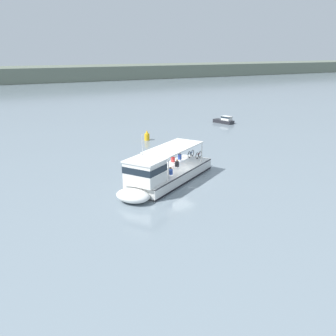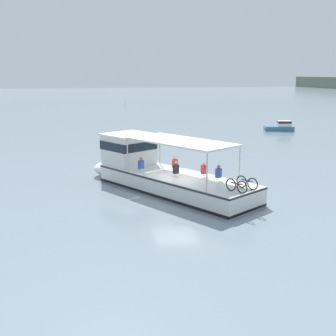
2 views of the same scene
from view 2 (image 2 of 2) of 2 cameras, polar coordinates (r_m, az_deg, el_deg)
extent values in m
plane|color=gray|center=(24.67, 0.99, -3.82)|extent=(400.00, 400.00, 0.00)
cube|color=white|center=(25.34, 0.94, -2.09)|extent=(10.91, 8.30, 1.10)
ellipsoid|color=white|center=(29.95, -7.41, 0.10)|extent=(3.40, 3.66, 1.01)
cube|color=black|center=(25.45, 0.93, -3.07)|extent=(10.93, 8.34, 0.16)
cube|color=#2D2D33|center=(25.22, 0.94, -1.06)|extent=(10.94, 8.36, 0.10)
cube|color=white|center=(28.25, -5.33, 2.50)|extent=(3.63, 3.67, 1.90)
cube|color=#19232D|center=(28.19, -5.34, 3.17)|extent=(3.70, 3.75, 0.56)
cube|color=white|center=(28.09, -5.37, 4.53)|extent=(3.85, 3.89, 0.12)
cube|color=white|center=(24.49, 1.70, 3.61)|extent=(7.26, 5.97, 0.10)
cylinder|color=silver|center=(26.17, -5.49, 1.81)|extent=(0.08, 0.08, 2.00)
cylinder|color=silver|center=(27.90, -1.10, 2.54)|extent=(0.08, 0.08, 2.00)
cylinder|color=silver|center=(21.54, 5.28, -0.53)|extent=(0.08, 0.08, 2.00)
cylinder|color=silver|center=(23.61, 9.63, 0.51)|extent=(0.08, 0.08, 2.00)
cylinder|color=silver|center=(28.19, -5.80, 6.93)|extent=(0.06, 0.06, 2.20)
sphere|color=white|center=(28.94, -1.27, -0.35)|extent=(0.36, 0.36, 0.36)
sphere|color=white|center=(26.66, 3.51, -1.49)|extent=(0.36, 0.36, 0.36)
sphere|color=white|center=(24.72, 8.79, -2.74)|extent=(0.36, 0.36, 0.36)
torus|color=black|center=(21.86, 8.49, -2.23)|extent=(0.60, 0.39, 0.66)
torus|color=black|center=(21.46, 9.97, -2.57)|extent=(0.60, 0.39, 0.66)
cylinder|color=maroon|center=(21.63, 9.23, -2.09)|extent=(0.63, 0.41, 0.06)
torus|color=black|center=(22.56, 9.90, -1.82)|extent=(0.60, 0.39, 0.66)
torus|color=black|center=(22.17, 11.36, -2.13)|extent=(0.60, 0.39, 0.66)
cylinder|color=#1E478C|center=(22.33, 10.64, -1.68)|extent=(0.63, 0.41, 0.06)
cube|color=#2D4CA5|center=(23.72, 6.84, -0.68)|extent=(0.35, 0.39, 0.52)
sphere|color=#9E7051|center=(23.64, 6.87, 0.19)|extent=(0.20, 0.20, 0.20)
cube|color=red|center=(24.53, 4.86, -0.19)|extent=(0.35, 0.39, 0.52)
sphere|color=beige|center=(24.46, 4.88, 0.65)|extent=(0.20, 0.20, 0.20)
cube|color=black|center=(24.54, 1.07, -0.15)|extent=(0.35, 0.39, 0.52)
sphere|color=#9E7051|center=(24.46, 1.08, 0.70)|extent=(0.20, 0.20, 0.20)
cube|color=red|center=(26.10, 0.95, 0.63)|extent=(0.35, 0.39, 0.52)
sphere|color=beige|center=(26.03, 0.96, 1.42)|extent=(0.20, 0.20, 0.20)
cube|color=#2D4CA5|center=(25.81, -3.66, 0.46)|extent=(0.35, 0.39, 0.52)
sphere|color=#9E7051|center=(25.73, -3.67, 1.27)|extent=(0.20, 0.20, 0.20)
cube|color=teal|center=(54.95, 14.73, 5.18)|extent=(2.16, 3.81, 0.56)
cube|color=white|center=(55.02, 15.41, 5.81)|extent=(1.41, 1.83, 0.70)
cube|color=#19232D|center=(55.00, 15.42, 6.00)|extent=(1.44, 1.83, 0.28)
camera|label=1|loc=(47.43, -45.08, 14.84)|focal=41.08mm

